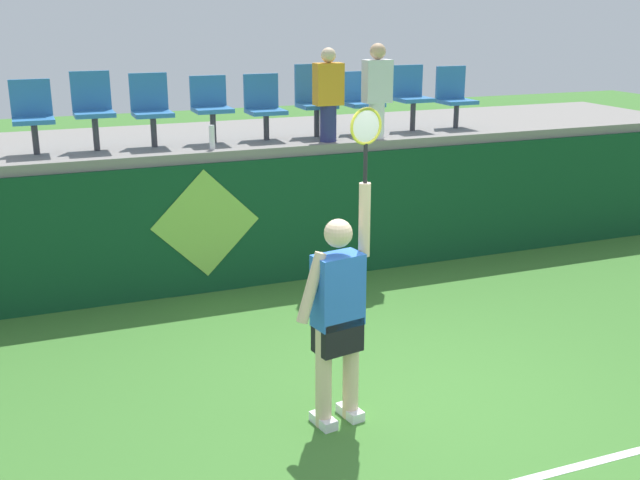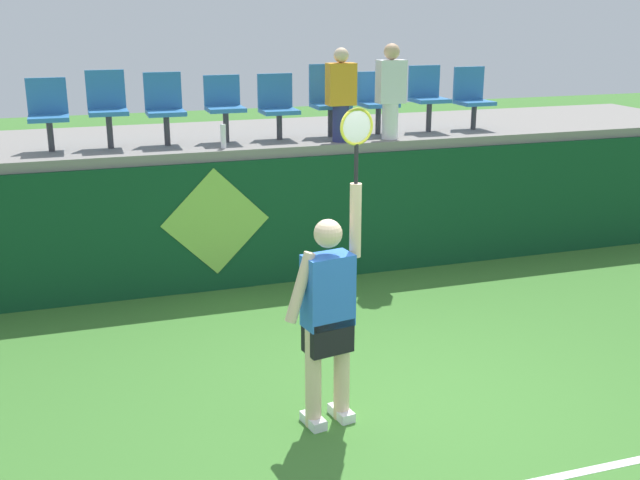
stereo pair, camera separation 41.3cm
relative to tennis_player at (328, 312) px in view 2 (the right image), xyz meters
The scene contains 17 objects.
ground_plane 1.17m from the tennis_player, ahead, with size 40.00×40.00×0.00m, color #3D752D.
court_back_wall 3.45m from the tennis_player, 78.71° to the left, with size 12.76×0.20×1.54m, color #0F4223.
spectator_platform 4.63m from the tennis_player, 81.56° to the left, with size 12.76×2.43×0.12m, color gray.
tennis_player is the anchor object (origin of this frame).
water_bottle 3.62m from the tennis_player, 91.69° to the left, with size 0.07×0.07×0.28m, color white.
stadium_chair_0 4.61m from the tennis_player, 116.68° to the left, with size 0.44×0.42×0.81m.
stadium_chair_1 4.38m from the tennis_player, 108.73° to the left, with size 0.44×0.42×0.88m.
stadium_chair_2 4.22m from the tennis_player, 99.93° to the left, with size 0.44×0.42×0.84m.
stadium_chair_3 4.15m from the tennis_player, 89.84° to the left, with size 0.44×0.42×0.79m.
stadium_chair_4 4.20m from the tennis_player, 80.34° to the left, with size 0.44×0.42×0.79m.
stadium_chair_5 4.38m from the tennis_player, 71.35° to the left, with size 0.44×0.42×0.89m.
stadium_chair_6 4.60m from the tennis_player, 63.39° to the left, with size 0.44×0.42×0.78m.
stadium_chair_7 4.97m from the tennis_player, 55.75° to the left, with size 0.44×0.42×0.84m.
stadium_chair_8 5.35m from the tennis_player, 49.75° to the left, with size 0.44×0.42×0.81m.
spectator_0 4.26m from the tennis_player, 60.51° to the left, with size 0.34×0.20×1.16m.
spectator_1 3.99m from the tennis_player, 69.10° to the left, with size 0.34×0.20×1.12m.
wall_signage_mount 3.42m from the tennis_player, 94.86° to the left, with size 1.27×0.01×1.48m.
Camera 2 is at (-2.46, -5.33, 3.22)m, focal length 43.03 mm.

